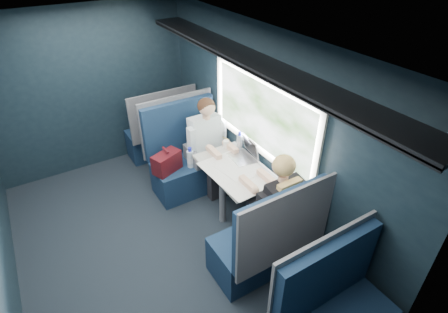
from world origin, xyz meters
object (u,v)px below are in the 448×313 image
seat_bay_near (187,160)px  seat_row_front (161,132)px  table (234,174)px  cup (226,144)px  man (209,142)px  laptop (246,152)px  seat_bay_far (265,243)px  woman (277,202)px  bottle_small (239,142)px

seat_bay_near → seat_row_front: 0.93m
table → cup: bearing=69.0°
man → laptop: man is taller
seat_bay_far → woman: 0.43m
seat_row_front → bottle_small: 1.61m
seat_row_front → seat_bay_far: bearing=-90.0°
bottle_small → cup: (-0.12, 0.12, -0.06)m
seat_bay_near → cup: (0.37, -0.43, 0.36)m
seat_bay_near → cup: bearing=-49.1°
seat_bay_near → bottle_small: size_ratio=5.16×
seat_bay_far → laptop: seat_bay_far is taller
laptop → cup: size_ratio=3.70×
seat_bay_far → seat_row_front: seat_bay_far is taller
bottle_small → laptop: bearing=-100.4°
seat_bay_far → man: man is taller
seat_bay_near → seat_row_front: bearing=88.9°
woman → laptop: 0.85m
seat_bay_far → cup: 1.41m
seat_bay_far → seat_row_front: size_ratio=1.09×
cup → seat_bay_far: bearing=-105.0°
seat_row_front → laptop: 1.78m
bottle_small → man: bearing=119.8°
seat_bay_far → cup: (0.35, 1.31, 0.37)m
seat_bay_near → man: 0.43m
seat_row_front → bottle_small: bearing=-72.4°
seat_bay_near → woman: bearing=-80.3°
seat_row_front → woman: size_ratio=0.88×
seat_bay_near → laptop: bearing=-58.9°
table → laptop: 0.31m
man → bottle_small: (0.22, -0.38, 0.13)m
seat_bay_far → laptop: bearing=66.5°
seat_bay_far → bottle_small: bearing=68.6°
table → woman: woman is taller
seat_row_front → cup: seat_row_front is taller
man → laptop: bearing=-72.5°
seat_bay_near → laptop: (0.45, -0.75, 0.38)m
laptop → bottle_small: size_ratio=1.46×
woman → cup: bearing=85.0°
seat_bay_far → seat_row_front: (0.00, 2.67, -0.00)m
table → cup: cup is taller
seat_row_front → laptop: bearing=-75.5°
laptop → seat_bay_near: bearing=121.1°
man → bottle_small: 0.46m
table → woman: 0.71m
man → woman: 1.41m
seat_row_front → laptop: size_ratio=3.25×
man → seat_row_front: bearing=102.8°
seat_bay_far → man: 1.62m
man → woman: bearing=-90.0°
man → seat_bay_far: bearing=-99.0°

